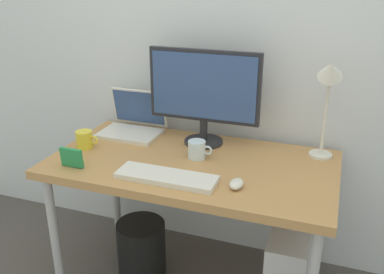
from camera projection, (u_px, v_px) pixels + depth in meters
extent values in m
cube|color=silver|center=(220.00, 22.00, 2.14)|extent=(4.40, 0.04, 2.60)
cube|color=#B7844C|center=(192.00, 164.00, 2.01)|extent=(1.33, 0.72, 0.04)
cylinder|color=#B2B2B7|center=(55.00, 237.00, 2.07)|extent=(0.04, 0.04, 0.67)
cylinder|color=#B2B2B7|center=(115.00, 183.00, 2.59)|extent=(0.04, 0.04, 0.67)
cylinder|color=#B2B2B7|center=(321.00, 220.00, 2.21)|extent=(0.04, 0.04, 0.67)
cylinder|color=#232328|center=(204.00, 141.00, 2.20)|extent=(0.20, 0.20, 0.01)
cylinder|color=#232328|center=(204.00, 130.00, 2.18)|extent=(0.04, 0.04, 0.11)
cube|color=#232328|center=(204.00, 86.00, 2.09)|extent=(0.57, 0.03, 0.36)
cube|color=#334C7F|center=(203.00, 87.00, 2.07)|extent=(0.53, 0.01, 0.32)
cube|color=silver|center=(130.00, 134.00, 2.29)|extent=(0.32, 0.22, 0.02)
cube|color=silver|center=(139.00, 107.00, 2.36)|extent=(0.32, 0.05, 0.21)
cube|color=#334C7F|center=(139.00, 107.00, 2.35)|extent=(0.30, 0.04, 0.18)
cylinder|color=silver|center=(320.00, 155.00, 2.04)|extent=(0.11, 0.11, 0.01)
cylinder|color=silver|center=(325.00, 116.00, 1.97)|extent=(0.02, 0.02, 0.39)
cone|color=silver|center=(331.00, 70.00, 1.85)|extent=(0.11, 0.14, 0.13)
cube|color=silver|center=(167.00, 177.00, 1.81)|extent=(0.44, 0.14, 0.02)
ellipsoid|color=silver|center=(236.00, 184.00, 1.75)|extent=(0.06, 0.09, 0.03)
cylinder|color=yellow|center=(84.00, 140.00, 2.13)|extent=(0.08, 0.08, 0.09)
torus|color=yellow|center=(94.00, 140.00, 2.11)|extent=(0.05, 0.01, 0.05)
cylinder|color=silver|center=(197.00, 150.00, 2.01)|extent=(0.08, 0.08, 0.09)
torus|color=silver|center=(208.00, 150.00, 1.99)|extent=(0.05, 0.01, 0.05)
cube|color=#268C4C|center=(72.00, 158.00, 1.91)|extent=(0.11, 0.02, 0.09)
cube|color=silver|center=(287.00, 269.00, 2.03)|extent=(0.18, 0.36, 0.42)
cylinder|color=black|center=(141.00, 248.00, 2.29)|extent=(0.26, 0.26, 0.30)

